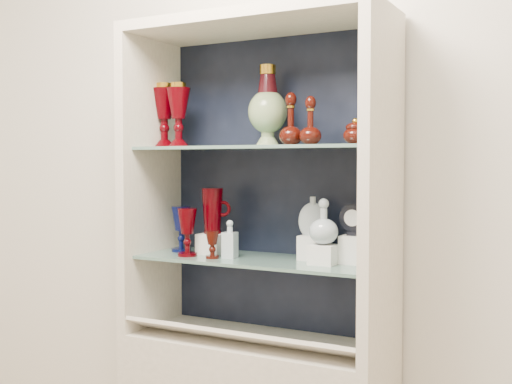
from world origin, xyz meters
The scene contains 28 objects.
wall_back centered at (0.00, 1.75, 1.40)m, with size 3.50×0.02×2.80m, color silver.
cabinet_back_panel centered at (0.00, 1.72, 1.32)m, with size 0.98×0.02×1.15m, color black.
cabinet_side_left centered at (-0.48, 1.53, 1.32)m, with size 0.04×0.40×1.15m, color beige.
cabinet_side_right centered at (0.48, 1.53, 1.32)m, with size 0.04×0.40×1.15m, color beige.
cabinet_top_cap centered at (0.00, 1.53, 1.92)m, with size 1.00×0.40×0.04m, color beige.
shelf_lower centered at (0.00, 1.55, 1.04)m, with size 0.92×0.34×0.01m, color slate.
shelf_upper centered at (0.00, 1.55, 1.46)m, with size 0.92×0.34×0.01m, color slate.
label_ledge centered at (0.00, 1.42, 0.78)m, with size 0.92×0.18×0.01m, color beige.
label_card_0 centered at (0.34, 1.42, 0.80)m, with size 0.10×0.07×0.00m, color white.
label_card_1 centered at (-0.28, 1.42, 0.80)m, with size 0.10×0.07×0.00m, color white.
pedestal_lamp_left centered at (-0.44, 1.56, 1.60)m, with size 0.10×0.10×0.26m, color #420004, non-canonical shape.
pedestal_lamp_right centered at (-0.34, 1.53, 1.60)m, with size 0.10×0.10×0.25m, color #420004, non-canonical shape.
enamel_urn centered at (0.01, 1.61, 1.62)m, with size 0.15×0.15×0.31m, color #0F4223, non-canonical shape.
ruby_decanter_a centered at (0.12, 1.57, 1.58)m, with size 0.09×0.09×0.22m, color #410E07, non-canonical shape.
ruby_decanter_b centered at (0.21, 1.55, 1.56)m, with size 0.08×0.08×0.19m, color #410E07, non-canonical shape.
lidded_bowl centered at (0.39, 1.52, 1.52)m, with size 0.08×0.08×0.09m, color #410E07, non-canonical shape.
cobalt_goblet centered at (-0.36, 1.57, 1.14)m, with size 0.08×0.08×0.18m, color #070D45, non-canonical shape.
ruby_goblet_tall centered at (-0.27, 1.47, 1.14)m, with size 0.08×0.08×0.18m, color #420004, non-canonical shape.
ruby_goblet_small centered at (-0.15, 1.46, 1.10)m, with size 0.05×0.05×0.10m, color #410E07, non-canonical shape.
riser_ruby_pitcher centered at (-0.21, 1.57, 1.09)m, with size 0.10×0.10×0.08m, color silver.
ruby_pitcher centered at (-0.21, 1.57, 1.22)m, with size 0.13×0.09×0.18m, color #420004, non-canonical shape.
clear_square_bottle centered at (-0.10, 1.51, 1.12)m, with size 0.05×0.05×0.14m, color #A0B1B9, non-canonical shape.
riser_flat_flask centered at (0.20, 1.61, 1.09)m, with size 0.09×0.09×0.09m, color silver.
flat_flask centered at (0.20, 1.61, 1.21)m, with size 0.11×0.04×0.15m, color #A2B0B5, non-canonical shape.
riser_clear_round_decanter centered at (0.27, 1.53, 1.08)m, with size 0.09×0.09×0.07m, color silver.
clear_round_decanter centered at (0.27, 1.53, 1.20)m, with size 0.10×0.10×0.15m, color #A0B1B9, non-canonical shape.
riser_cameo_medallion centered at (0.35, 1.59, 1.10)m, with size 0.08×0.08×0.10m, color silver.
cameo_medallion centered at (0.35, 1.59, 1.21)m, with size 0.10×0.04×0.12m, color black, non-canonical shape.
Camera 1 is at (1.11, -0.57, 1.41)m, focal length 45.00 mm.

